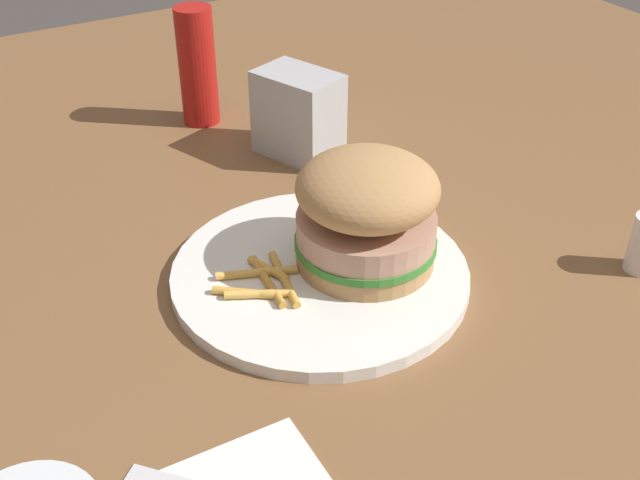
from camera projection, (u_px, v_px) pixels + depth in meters
The scene contains 6 objects.
ground_plane at pixel (353, 284), 0.69m from camera, with size 1.60×1.60×0.00m, color brown.
plate at pixel (320, 274), 0.69m from camera, with size 0.26×0.26×0.01m, color white.
sandwich at pixel (367, 211), 0.67m from camera, with size 0.12×0.12×0.10m.
fries_pile at pixel (264, 281), 0.66m from camera, with size 0.08×0.08×0.01m.
napkin_dispenser at pixel (298, 114), 0.86m from camera, with size 0.09×0.06×0.10m, color #B7BABF.
ketchup_bottle at pixel (197, 66), 0.92m from camera, with size 0.04×0.04×0.14m, color #B21914.
Camera 1 is at (0.46, -0.30, 0.42)m, focal length 44.03 mm.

